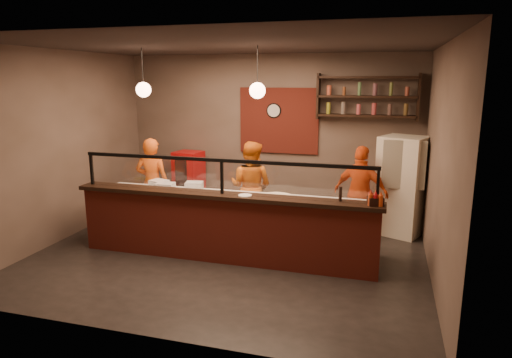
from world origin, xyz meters
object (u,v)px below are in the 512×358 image
(cook_left, at_px, (152,183))
(pizza_dough, at_px, (276,196))
(wall_clock, at_px, (274,111))
(pepper_mill, at_px, (340,194))
(cook_mid, at_px, (251,187))
(fridge, at_px, (402,186))
(red_cooler, at_px, (189,181))
(cook_right, at_px, (361,193))
(condiment_caddy, at_px, (375,201))

(cook_left, xyz_separation_m, pizza_dough, (2.49, -0.58, 0.07))
(wall_clock, bearing_deg, cook_left, -141.16)
(pepper_mill, bearing_deg, cook_mid, 140.65)
(fridge, xyz_separation_m, pizza_dough, (-1.93, -1.44, 0.03))
(cook_left, xyz_separation_m, red_cooler, (0.17, 1.24, -0.22))
(wall_clock, distance_m, fridge, 2.87)
(cook_right, bearing_deg, wall_clock, -14.99)
(wall_clock, relative_size, cook_right, 0.19)
(fridge, height_order, red_cooler, fridge)
(cook_mid, relative_size, pepper_mill, 7.98)
(pizza_dough, bearing_deg, condiment_caddy, -23.16)
(pepper_mill, bearing_deg, condiment_caddy, -8.99)
(cook_left, xyz_separation_m, cook_mid, (1.83, 0.25, -0.01))
(pizza_dough, bearing_deg, red_cooler, 141.97)
(condiment_caddy, bearing_deg, red_cooler, 147.32)
(cook_left, height_order, cook_right, cook_left)
(wall_clock, xyz_separation_m, fridge, (2.50, -0.68, -1.22))
(cook_mid, distance_m, pepper_mill, 2.25)
(cook_mid, height_order, red_cooler, cook_mid)
(red_cooler, relative_size, condiment_caddy, 6.25)
(cook_right, relative_size, condiment_caddy, 8.14)
(wall_clock, bearing_deg, fridge, -15.29)
(wall_clock, xyz_separation_m, pizza_dough, (0.57, -2.13, -1.19))
(fridge, height_order, condiment_caddy, fridge)
(red_cooler, bearing_deg, cook_mid, -21.93)
(cook_left, distance_m, pizza_dough, 2.56)
(wall_clock, distance_m, red_cooler, 2.31)
(cook_left, relative_size, pepper_mill, 8.10)
(cook_mid, bearing_deg, red_cooler, -22.36)
(wall_clock, relative_size, cook_mid, 0.18)
(wall_clock, relative_size, pepper_mill, 1.45)
(wall_clock, height_order, fridge, wall_clock)
(cook_mid, relative_size, red_cooler, 1.33)
(fridge, bearing_deg, cook_mid, -144.02)
(wall_clock, bearing_deg, pizza_dough, -74.97)
(cook_mid, distance_m, condiment_caddy, 2.67)
(fridge, bearing_deg, cook_left, -146.23)
(red_cooler, bearing_deg, pizza_dough, -29.20)
(cook_mid, height_order, pepper_mill, cook_mid)
(condiment_caddy, bearing_deg, pizza_dough, 156.84)
(wall_clock, distance_m, pepper_mill, 3.29)
(cook_mid, bearing_deg, cook_right, -165.96)
(fridge, xyz_separation_m, pepper_mill, (-0.88, -2.02, 0.29))
(cook_right, relative_size, pepper_mill, 7.82)
(fridge, relative_size, pizza_dough, 3.21)
(cook_mid, relative_size, pizza_dough, 3.03)
(pizza_dough, bearing_deg, pepper_mill, -28.80)
(wall_clock, xyz_separation_m, cook_right, (1.82, -1.11, -1.29))
(wall_clock, bearing_deg, condiment_caddy, -52.94)
(wall_clock, bearing_deg, cook_right, -31.25)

